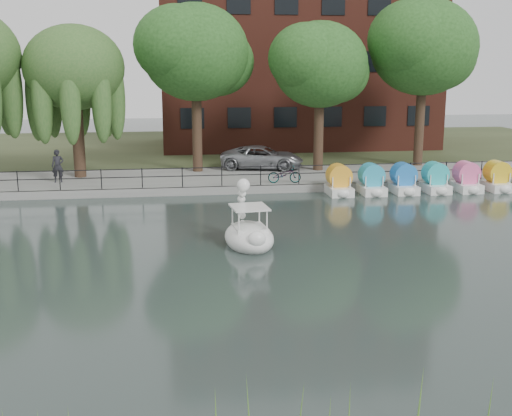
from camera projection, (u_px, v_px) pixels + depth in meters
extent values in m
plane|color=#343E3C|center=(257.00, 277.00, 19.99)|extent=(120.00, 120.00, 0.00)
cube|color=gray|center=(218.00, 180.00, 35.40)|extent=(40.00, 6.00, 0.40)
cube|color=gray|center=(222.00, 190.00, 32.55)|extent=(40.00, 0.25, 0.40)
cube|color=#47512D|center=(204.00, 148.00, 48.94)|extent=(60.00, 22.00, 0.36)
cylinder|color=black|center=(222.00, 167.00, 32.49)|extent=(32.00, 0.04, 0.04)
cylinder|color=black|center=(222.00, 175.00, 32.58)|extent=(32.00, 0.04, 0.04)
cylinder|color=black|center=(222.00, 176.00, 32.59)|extent=(0.05, 0.05, 1.00)
cube|color=#4C1E16|center=(295.00, 24.00, 47.82)|extent=(20.00, 10.00, 18.00)
cylinder|color=#473323|center=(79.00, 142.00, 34.92)|extent=(0.60, 0.60, 3.80)
ellipsoid|color=#507134|center=(74.00, 67.00, 34.04)|extent=(5.32, 5.32, 4.52)
cylinder|color=#473323|center=(197.00, 132.00, 36.66)|extent=(0.60, 0.60, 4.50)
ellipsoid|color=#3A752C|center=(195.00, 52.00, 35.68)|extent=(6.00, 6.00, 5.10)
cylinder|color=#473323|center=(319.00, 135.00, 37.15)|extent=(0.60, 0.60, 4.05)
ellipsoid|color=#3A752C|center=(320.00, 65.00, 36.26)|extent=(5.40, 5.40, 4.59)
cylinder|color=#473323|center=(419.00, 126.00, 38.90)|extent=(0.60, 0.60, 4.72)
ellipsoid|color=#3A752C|center=(424.00, 47.00, 37.86)|extent=(6.30, 6.30, 5.36)
imported|color=gray|center=(262.00, 156.00, 37.80)|extent=(3.78, 6.01, 1.55)
imported|color=gray|center=(284.00, 173.00, 33.38)|extent=(0.72, 1.76, 1.00)
imported|color=black|center=(58.00, 164.00, 33.47)|extent=(0.75, 0.54, 1.98)
ellipsoid|color=white|center=(249.00, 238.00, 23.35)|extent=(2.01, 2.92, 0.61)
cube|color=white|center=(250.00, 230.00, 23.19)|extent=(1.24, 1.33, 0.31)
cube|color=white|center=(249.00, 207.00, 23.05)|extent=(1.41, 1.50, 0.06)
ellipsoid|color=white|center=(257.00, 239.00, 22.18)|extent=(0.69, 0.56, 0.57)
sphere|color=white|center=(243.00, 185.00, 23.82)|extent=(0.49, 0.49, 0.49)
cone|color=black|center=(241.00, 184.00, 24.14)|extent=(0.23, 0.28, 0.20)
cylinder|color=yellow|center=(242.00, 185.00, 24.00)|extent=(0.27, 0.13, 0.27)
cube|color=white|center=(339.00, 191.00, 32.41)|extent=(1.15, 1.70, 0.44)
cylinder|color=gold|center=(339.00, 176.00, 32.35)|extent=(0.90, 1.20, 0.90)
cube|color=white|center=(372.00, 190.00, 32.64)|extent=(1.15, 1.70, 0.44)
cylinder|color=#2CA0C4|center=(371.00, 175.00, 32.57)|extent=(0.90, 1.20, 0.90)
cube|color=white|center=(404.00, 189.00, 32.86)|extent=(1.15, 1.70, 0.44)
cylinder|color=blue|center=(404.00, 174.00, 32.80)|extent=(0.90, 1.20, 0.90)
cube|color=white|center=(435.00, 188.00, 33.08)|extent=(1.15, 1.70, 0.44)
cylinder|color=#2AB7BC|center=(435.00, 174.00, 33.02)|extent=(0.90, 1.20, 0.90)
cube|color=white|center=(466.00, 187.00, 33.31)|extent=(1.15, 1.70, 0.44)
cylinder|color=pink|center=(466.00, 173.00, 33.24)|extent=(0.90, 1.20, 0.90)
cube|color=white|center=(497.00, 186.00, 33.53)|extent=(1.15, 1.70, 0.44)
cylinder|color=gold|center=(497.00, 172.00, 33.47)|extent=(0.90, 1.20, 0.90)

